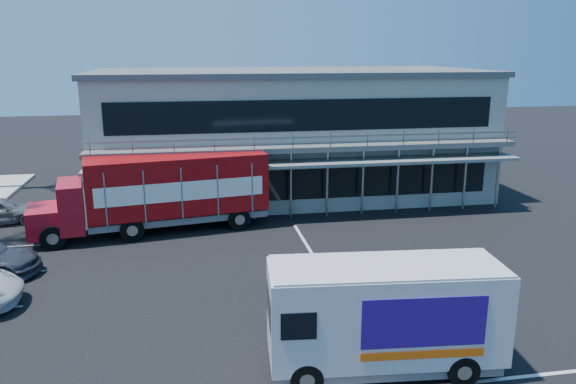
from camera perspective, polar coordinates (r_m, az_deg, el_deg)
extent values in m
plane|color=black|center=(20.06, -0.72, -10.63)|extent=(120.00, 120.00, 0.00)
cube|color=#949A8D|center=(33.85, 0.19, 5.89)|extent=(22.00, 10.00, 7.00)
cube|color=#515454|center=(33.51, 0.20, 12.07)|extent=(22.40, 10.40, 0.30)
cube|color=#515454|center=(28.41, 2.19, 4.45)|extent=(22.00, 1.20, 0.25)
cube|color=gray|center=(27.79, 2.44, 5.27)|extent=(22.00, 0.08, 0.90)
cube|color=slate|center=(28.25, 2.30, 2.95)|extent=(22.00, 1.80, 0.15)
cube|color=black|center=(29.37, 1.91, 0.80)|extent=(20.00, 0.06, 1.60)
cube|color=black|center=(28.74, 1.97, 7.79)|extent=(20.00, 0.06, 1.60)
cube|color=#A90D19|center=(27.32, -23.43, -2.67)|extent=(1.83, 2.55, 1.25)
cube|color=#A90D19|center=(27.10, -21.15, -1.32)|extent=(1.46, 2.74, 2.18)
cube|color=black|center=(26.95, -21.27, -0.04)|extent=(0.42, 2.19, 0.73)
cube|color=#9F090F|center=(27.18, -11.19, 0.90)|extent=(8.63, 3.96, 2.70)
cube|color=slate|center=(27.59, -11.03, -2.35)|extent=(8.56, 3.57, 0.31)
cube|color=white|center=(25.94, -10.74, 0.05)|extent=(7.54, 1.32, 0.88)
cube|color=white|center=(28.46, -11.58, 1.27)|extent=(7.54, 1.32, 0.88)
cylinder|color=black|center=(26.34, -22.79, -4.34)|extent=(1.11, 0.46, 1.08)
cylinder|color=black|center=(28.53, -22.59, -2.94)|extent=(1.11, 0.46, 1.08)
cylinder|color=black|center=(26.32, -15.56, -3.74)|extent=(1.11, 0.46, 1.08)
cylinder|color=black|center=(28.50, -15.92, -2.38)|extent=(1.11, 0.46, 1.08)
cylinder|color=black|center=(27.06, -4.98, -2.76)|extent=(1.11, 0.46, 1.08)
cylinder|color=black|center=(29.19, -6.13, -1.51)|extent=(1.11, 0.46, 1.08)
cube|color=silver|center=(15.44, 9.84, -11.81)|extent=(6.33, 2.63, 2.47)
cube|color=slate|center=(16.08, 9.63, -16.19)|extent=(6.07, 2.40, 0.31)
cube|color=black|center=(14.86, -1.87, -11.52)|extent=(0.21, 1.74, 0.84)
cube|color=silver|center=(14.93, 10.05, -7.45)|extent=(6.21, 2.58, 0.07)
cube|color=#2A0C71|center=(14.64, 13.70, -12.77)|extent=(3.17, 0.30, 1.32)
cube|color=#2A0C71|center=(16.48, 11.31, -9.45)|extent=(3.17, 0.30, 1.32)
cube|color=#F2590C|center=(15.05, 13.50, -15.78)|extent=(3.17, 0.29, 0.22)
cylinder|color=black|center=(14.88, 1.90, -18.39)|extent=(0.87, 0.35, 0.85)
cylinder|color=black|center=(16.48, 1.08, -14.89)|extent=(0.87, 0.35, 0.85)
cylinder|color=black|center=(15.84, 17.32, -16.90)|extent=(0.87, 0.35, 0.85)
cylinder|color=black|center=(17.34, 14.95, -13.82)|extent=(0.87, 0.35, 0.85)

